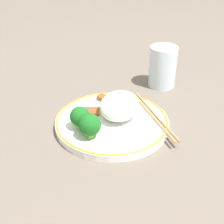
# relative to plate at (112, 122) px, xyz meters

# --- Properties ---
(ground_plane) EXTENTS (3.00, 3.00, 0.00)m
(ground_plane) POSITION_rel_plate_xyz_m (0.00, 0.00, -0.01)
(ground_plane) COLOR #665B51
(plate) EXTENTS (0.25, 0.25, 0.02)m
(plate) POSITION_rel_plate_xyz_m (0.00, 0.00, 0.00)
(plate) COLOR white
(plate) RESTS_ON ground_plane
(rice_mound) EXTENTS (0.11, 0.09, 0.05)m
(rice_mound) POSITION_rel_plate_xyz_m (-0.02, 0.01, 0.03)
(rice_mound) COLOR white
(rice_mound) RESTS_ON plate
(broccoli_back_left) EXTENTS (0.04, 0.04, 0.05)m
(broccoli_back_left) POSITION_rel_plate_xyz_m (0.05, -0.06, 0.03)
(broccoli_back_left) COLOR #7FB756
(broccoli_back_left) RESTS_ON plate
(broccoli_back_center) EXTENTS (0.05, 0.05, 0.05)m
(broccoli_back_center) POSITION_rel_plate_xyz_m (0.07, -0.03, 0.03)
(broccoli_back_center) COLOR #7FB756
(broccoli_back_center) RESTS_ON plate
(meat_near_front) EXTENTS (0.04, 0.04, 0.01)m
(meat_near_front) POSITION_rel_plate_xyz_m (-0.05, -0.01, 0.01)
(meat_near_front) COLOR #9E6633
(meat_near_front) RESTS_ON plate
(meat_near_left) EXTENTS (0.03, 0.04, 0.01)m
(meat_near_left) POSITION_rel_plate_xyz_m (-0.08, -0.04, 0.01)
(meat_near_left) COLOR brown
(meat_near_left) RESTS_ON plate
(meat_near_right) EXTENTS (0.04, 0.04, 0.01)m
(meat_near_right) POSITION_rel_plate_xyz_m (-0.02, -0.05, 0.01)
(meat_near_right) COLOR brown
(meat_near_right) RESTS_ON plate
(meat_near_back) EXTENTS (0.02, 0.03, 0.01)m
(meat_near_back) POSITION_rel_plate_xyz_m (-0.10, 0.02, 0.01)
(meat_near_back) COLOR #995B28
(meat_near_back) RESTS_ON plate
(chopsticks) EXTENTS (0.18, 0.13, 0.01)m
(chopsticks) POSITION_rel_plate_xyz_m (-0.04, 0.09, 0.01)
(chopsticks) COLOR #AD8451
(chopsticks) RESTS_ON plate
(drinking_glass) EXTENTS (0.07, 0.07, 0.11)m
(drinking_glass) POSITION_rel_plate_xyz_m (-0.22, 0.08, 0.04)
(drinking_glass) COLOR silver
(drinking_glass) RESTS_ON ground_plane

